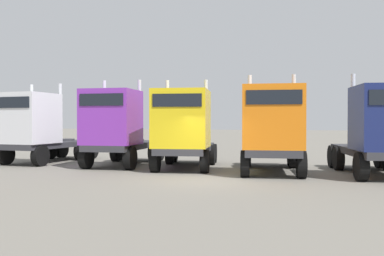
{
  "coord_description": "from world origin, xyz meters",
  "views": [
    {
      "loc": [
        4.98,
        -14.68,
        2.22
      ],
      "look_at": [
        -1.99,
        4.11,
        1.93
      ],
      "focal_mm": 38.36,
      "sensor_mm": 36.0,
      "label": 1
    }
  ],
  "objects_px": {
    "semi_truck_white": "(37,127)",
    "semi_truck_yellow": "(184,128)",
    "semi_truck_navy": "(382,130)",
    "semi_truck_purple": "(117,127)",
    "semi_truck_orange": "(272,129)"
  },
  "relations": [
    {
      "from": "semi_truck_purple",
      "to": "semi_truck_yellow",
      "type": "height_order",
      "value": "semi_truck_purple"
    },
    {
      "from": "semi_truck_white",
      "to": "semi_truck_yellow",
      "type": "distance_m",
      "value": 8.41
    },
    {
      "from": "semi_truck_orange",
      "to": "semi_truck_navy",
      "type": "height_order",
      "value": "semi_truck_orange"
    },
    {
      "from": "semi_truck_purple",
      "to": "semi_truck_white",
      "type": "bearing_deg",
      "value": -97.63
    },
    {
      "from": "semi_truck_yellow",
      "to": "semi_truck_orange",
      "type": "xyz_separation_m",
      "value": [
        4.12,
        -0.23,
        -0.02
      ]
    },
    {
      "from": "semi_truck_orange",
      "to": "semi_truck_purple",
      "type": "bearing_deg",
      "value": -103.21
    },
    {
      "from": "semi_truck_white",
      "to": "semi_truck_orange",
      "type": "distance_m",
      "value": 12.54
    },
    {
      "from": "semi_truck_purple",
      "to": "semi_truck_navy",
      "type": "xyz_separation_m",
      "value": [
        11.96,
        0.2,
        -0.07
      ]
    },
    {
      "from": "semi_truck_white",
      "to": "semi_truck_yellow",
      "type": "bearing_deg",
      "value": 89.04
    },
    {
      "from": "semi_truck_white",
      "to": "semi_truck_purple",
      "type": "xyz_separation_m",
      "value": [
        4.86,
        0.07,
        0.02
      ]
    },
    {
      "from": "semi_truck_white",
      "to": "semi_truck_purple",
      "type": "bearing_deg",
      "value": 89.43
    },
    {
      "from": "semi_truck_white",
      "to": "semi_truck_purple",
      "type": "relative_size",
      "value": 0.94
    },
    {
      "from": "semi_truck_navy",
      "to": "semi_truck_orange",
      "type": "bearing_deg",
      "value": -97.8
    },
    {
      "from": "semi_truck_white",
      "to": "semi_truck_yellow",
      "type": "height_order",
      "value": "semi_truck_white"
    },
    {
      "from": "semi_truck_white",
      "to": "semi_truck_navy",
      "type": "relative_size",
      "value": 0.94
    }
  ]
}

